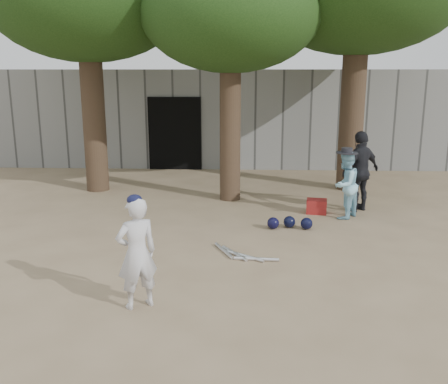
{
  "coord_description": "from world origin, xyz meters",
  "views": [
    {
      "loc": [
        0.97,
        -7.26,
        2.97
      ],
      "look_at": [
        0.6,
        1.0,
        0.95
      ],
      "focal_mm": 40.0,
      "sensor_mm": 36.0,
      "label": 1
    }
  ],
  "objects_px": {
    "spectator_blue": "(345,185)",
    "spectator_dark": "(360,171)",
    "boy_player": "(137,253)",
    "red_bag": "(317,206)"
  },
  "relations": [
    {
      "from": "spectator_blue",
      "to": "spectator_dark",
      "type": "bearing_deg",
      "value": -178.2
    },
    {
      "from": "spectator_blue",
      "to": "red_bag",
      "type": "height_order",
      "value": "spectator_blue"
    },
    {
      "from": "spectator_blue",
      "to": "spectator_dark",
      "type": "distance_m",
      "value": 0.75
    },
    {
      "from": "boy_player",
      "to": "spectator_blue",
      "type": "distance_m",
      "value": 5.36
    },
    {
      "from": "spectator_dark",
      "to": "red_bag",
      "type": "xyz_separation_m",
      "value": [
        -0.94,
        -0.27,
        -0.72
      ]
    },
    {
      "from": "boy_player",
      "to": "spectator_dark",
      "type": "distance_m",
      "value": 6.08
    },
    {
      "from": "spectator_blue",
      "to": "red_bag",
      "type": "xyz_separation_m",
      "value": [
        -0.51,
        0.32,
        -0.55
      ]
    },
    {
      "from": "boy_player",
      "to": "spectator_blue",
      "type": "bearing_deg",
      "value": -161.17
    },
    {
      "from": "boy_player",
      "to": "spectator_blue",
      "type": "xyz_separation_m",
      "value": [
        3.39,
        4.15,
        -0.03
      ]
    },
    {
      "from": "boy_player",
      "to": "red_bag",
      "type": "xyz_separation_m",
      "value": [
        2.88,
        4.47,
        -0.58
      ]
    }
  ]
}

